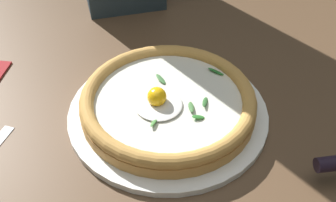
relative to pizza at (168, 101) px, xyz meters
name	(u,v)px	position (x,y,z in m)	size (l,w,h in m)	color
ground_plane	(148,112)	(-0.04, -0.02, -0.05)	(2.40, 2.40, 0.03)	brown
pizza_plate	(168,112)	(0.00, 0.00, -0.03)	(0.34, 0.34, 0.01)	white
pizza	(168,101)	(0.00, 0.00, 0.00)	(0.29, 0.29, 0.06)	#C78C44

